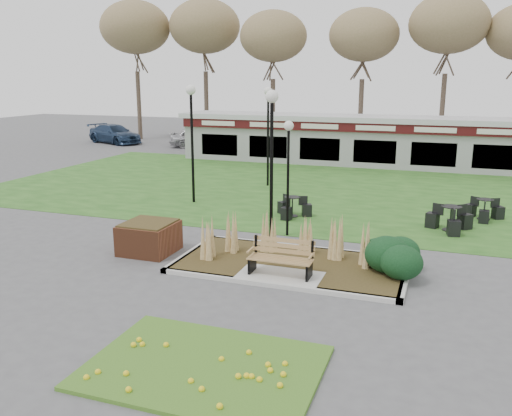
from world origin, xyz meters
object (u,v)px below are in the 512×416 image
(brick_planter, at_px, (149,237))
(lamp_post_near_left, at_px, (272,133))
(bistro_set_a, at_px, (292,210))
(food_pavilion, at_px, (378,141))
(lamp_post_mid_right, at_px, (268,115))
(car_silver, at_px, (200,137))
(park_bench, at_px, (281,257))
(car_blue, at_px, (115,134))
(lamp_post_mid_left, at_px, (288,153))
(bistro_set_c, at_px, (450,222))
(lamp_post_far_left, at_px, (191,118))
(bistro_set_d, at_px, (484,213))
(car_black, at_px, (216,134))

(brick_planter, bearing_deg, lamp_post_near_left, 34.84)
(lamp_post_near_left, relative_size, bistro_set_a, 3.37)
(brick_planter, distance_m, food_pavilion, 19.49)
(lamp_post_mid_right, height_order, car_silver, lamp_post_mid_right)
(bistro_set_a, bearing_deg, car_silver, 124.64)
(park_bench, height_order, bistro_set_a, park_bench)
(park_bench, xyz_separation_m, car_silver, (-13.56, 23.78, 0.16))
(car_blue, bearing_deg, food_pavilion, -79.64)
(lamp_post_mid_left, bearing_deg, food_pavilion, 86.57)
(bistro_set_a, relative_size, bistro_set_c, 0.89)
(park_bench, height_order, lamp_post_far_left, lamp_post_far_left)
(bistro_set_d, distance_m, car_silver, 24.49)
(lamp_post_mid_right, xyz_separation_m, bistro_set_c, (8.39, -5.38, -3.12))
(lamp_post_mid_right, height_order, car_blue, lamp_post_mid_right)
(bistro_set_a, bearing_deg, lamp_post_near_left, -86.04)
(bistro_set_c, xyz_separation_m, bistro_set_d, (1.18, 2.00, -0.03))
(park_bench, bearing_deg, lamp_post_near_left, 112.78)
(car_black, height_order, car_blue, car_blue)
(lamp_post_mid_right, height_order, bistro_set_c, lamp_post_mid_right)
(car_silver, bearing_deg, bistro_set_c, -154.79)
(food_pavilion, bearing_deg, lamp_post_mid_right, -117.47)
(bistro_set_d, bearing_deg, car_silver, 140.60)
(bistro_set_a, bearing_deg, lamp_post_mid_right, 117.18)
(bistro_set_c, bearing_deg, car_blue, 145.10)
(lamp_post_mid_right, relative_size, lamp_post_far_left, 0.97)
(bistro_set_a, bearing_deg, lamp_post_mid_left, -78.05)
(lamp_post_mid_left, relative_size, bistro_set_c, 2.39)
(food_pavilion, relative_size, car_blue, 4.89)
(park_bench, xyz_separation_m, lamp_post_mid_right, (-4.21, 11.61, 2.84))
(food_pavilion, xyz_separation_m, lamp_post_mid_right, (-4.21, -8.10, 1.95))
(bistro_set_c, xyz_separation_m, car_blue, (-25.17, 17.56, 0.42))
(brick_planter, bearing_deg, lamp_post_mid_right, 89.00)
(park_bench, bearing_deg, car_blue, 131.41)
(brick_planter, relative_size, car_blue, 0.30)
(park_bench, distance_m, lamp_post_far_left, 9.88)
(brick_planter, bearing_deg, food_pavilion, 76.94)
(lamp_post_mid_left, distance_m, car_blue, 28.36)
(food_pavilion, relative_size, car_silver, 5.57)
(bistro_set_c, distance_m, bistro_set_d, 2.32)
(lamp_post_mid_left, xyz_separation_m, bistro_set_c, (5.13, 2.41, -2.48))
(lamp_post_mid_left, relative_size, car_blue, 0.76)
(lamp_post_mid_right, xyz_separation_m, car_black, (-9.37, 15.14, -2.71))
(bistro_set_c, relative_size, bistro_set_d, 1.10)
(brick_planter, distance_m, car_silver, 24.79)
(lamp_post_far_left, bearing_deg, bistro_set_a, -11.62)
(bistro_set_c, height_order, car_silver, car_silver)
(bistro_set_d, bearing_deg, bistro_set_c, -120.47)
(food_pavilion, bearing_deg, lamp_post_mid_left, -93.43)
(park_bench, relative_size, lamp_post_far_left, 0.35)
(bistro_set_c, bearing_deg, bistro_set_a, 179.56)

